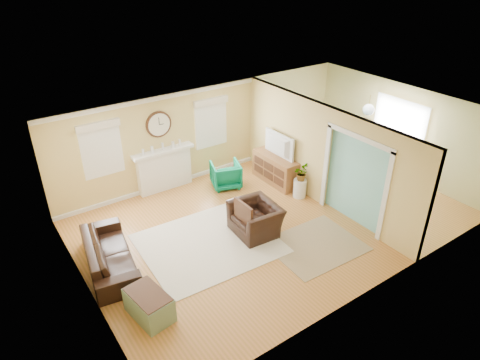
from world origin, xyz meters
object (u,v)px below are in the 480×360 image
at_px(green_chair, 226,175).
at_px(credenza, 276,169).
at_px(sofa, 109,254).
at_px(dining_table, 357,177).
at_px(eames_chair, 256,219).

xyz_separation_m(green_chair, credenza, (1.28, -0.59, 0.05)).
distance_m(sofa, dining_table, 6.76).
height_order(sofa, eames_chair, eames_chair).
bearing_deg(dining_table, green_chair, 47.72).
bearing_deg(sofa, green_chair, -59.57).
xyz_separation_m(green_chair, dining_table, (2.89, -2.12, -0.02)).
distance_m(eames_chair, credenza, 2.50).
xyz_separation_m(eames_chair, dining_table, (3.51, 0.09, -0.03)).
height_order(credenza, dining_table, credenza).
bearing_deg(sofa, eames_chair, -93.44).
distance_m(sofa, eames_chair, 3.30).
bearing_deg(credenza, sofa, -170.10).
height_order(sofa, dining_table, dining_table).
relative_size(green_chair, dining_table, 0.41).
bearing_deg(credenza, eames_chair, -139.49).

